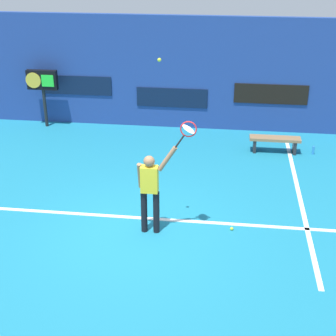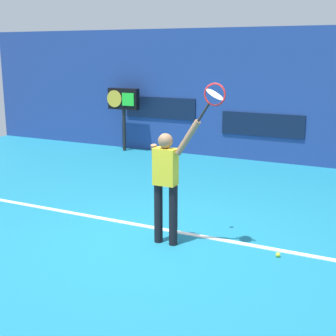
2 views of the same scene
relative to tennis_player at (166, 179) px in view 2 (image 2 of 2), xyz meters
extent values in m
plane|color=teal|center=(-0.32, -0.02, -1.01)|extent=(18.00, 18.00, 0.00)
cube|color=navy|center=(-0.32, 6.27, 0.71)|extent=(18.00, 0.20, 3.44)
cube|color=#0C1933|center=(-0.32, 6.15, -0.04)|extent=(2.20, 0.03, 0.60)
cube|color=#0C1933|center=(-3.32, 6.15, 0.25)|extent=(2.20, 0.03, 0.60)
cube|color=white|center=(-0.32, 0.48, -1.00)|extent=(10.00, 0.10, 0.01)
cylinder|color=black|center=(-0.13, 0.00, -0.55)|extent=(0.13, 0.13, 0.92)
cylinder|color=black|center=(0.12, 0.00, -0.55)|extent=(0.13, 0.13, 0.92)
cube|color=yellow|center=(-0.01, 0.00, 0.19)|extent=(0.34, 0.20, 0.55)
sphere|color=#8C6647|center=(-0.01, 0.00, 0.57)|extent=(0.22, 0.22, 0.22)
cylinder|color=#8C6647|center=(0.35, 0.00, 0.65)|extent=(0.39, 0.09, 0.54)
cylinder|color=#8C6647|center=(-0.21, 0.08, 0.21)|extent=(0.09, 0.23, 0.58)
cylinder|color=black|center=(0.58, 0.00, 1.02)|extent=(0.19, 0.03, 0.27)
torus|color=red|center=(0.74, 0.00, 1.27)|extent=(0.43, 0.02, 0.43)
cylinder|color=silver|center=(0.74, 0.00, 1.27)|extent=(0.23, 0.27, 0.15)
cylinder|color=black|center=(-4.29, 5.76, -0.41)|extent=(0.10, 0.10, 1.21)
cube|color=black|center=(-4.29, 5.76, 0.50)|extent=(0.95, 0.18, 0.60)
cylinder|color=gold|center=(-4.54, 5.66, 0.50)|extent=(0.48, 0.02, 0.48)
cube|color=#26D833|center=(-4.08, 5.66, 0.50)|extent=(0.38, 0.02, 0.36)
sphere|color=#CCE033|center=(1.65, 0.25, -0.97)|extent=(0.07, 0.07, 0.07)
camera|label=1|loc=(1.47, -8.62, 4.50)|focal=53.25mm
camera|label=2|loc=(3.15, -6.20, 1.84)|focal=52.21mm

